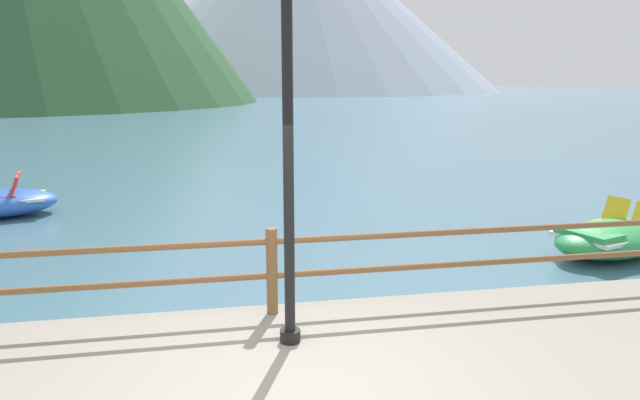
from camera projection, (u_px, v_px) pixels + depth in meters
ground_plane at (215, 116)px, 43.56m from camera, size 200.00×200.00×0.00m
dock_railing at (272, 261)px, 6.38m from camera, size 23.92×0.12×0.95m
lamp_post at (287, 74)px, 5.29m from camera, size 0.28×0.28×4.23m
pedal_boat_0 at (614, 237)px, 9.89m from camera, size 2.77×2.06×0.89m
distant_peak at (296, 1)px, 112.22m from camera, size 75.49×75.49×32.89m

